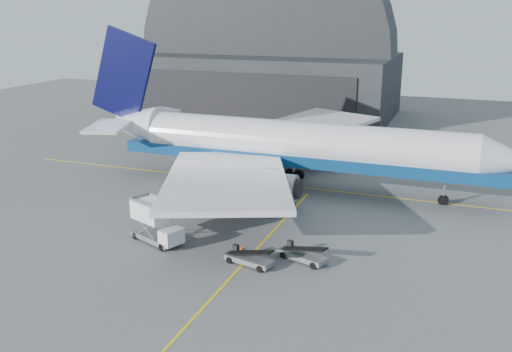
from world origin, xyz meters
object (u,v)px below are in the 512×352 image
at_px(airliner, 286,145).
at_px(belt_loader_b, 302,255).
at_px(pushback_tug, 276,203).
at_px(catering_truck, 155,222).
at_px(belt_loader_a, 249,259).

xyz_separation_m(airliner, belt_loader_b, (7.78, -19.48, -4.73)).
xyz_separation_m(pushback_tug, belt_loader_b, (6.24, -11.52, -0.17)).
relative_size(airliner, belt_loader_b, 11.51).
bearing_deg(belt_loader_b, pushback_tug, 138.10).
height_order(catering_truck, belt_loader_a, catering_truck).
distance_m(pushback_tug, belt_loader_b, 13.11).
relative_size(airliner, belt_loader_a, 11.58).
xyz_separation_m(catering_truck, pushback_tug, (7.64, 12.34, -1.23)).
xyz_separation_m(pushback_tug, belt_loader_a, (2.18, -13.84, -0.18)).
distance_m(catering_truck, pushback_tug, 14.56).
bearing_deg(pushback_tug, airliner, 76.93).
distance_m(belt_loader_a, belt_loader_b, 4.68).
relative_size(airliner, catering_truck, 9.05).
height_order(airliner, catering_truck, airliner).
relative_size(pushback_tug, belt_loader_a, 1.01).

